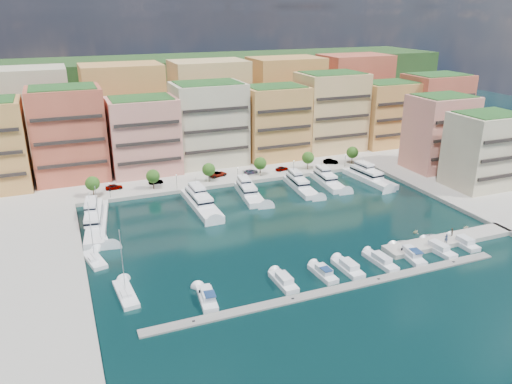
{
  "coord_description": "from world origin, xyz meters",
  "views": [
    {
      "loc": [
        -46.31,
        -97.83,
        48.59
      ],
      "look_at": [
        -3.56,
        8.19,
        6.0
      ],
      "focal_mm": 35.0,
      "sensor_mm": 36.0,
      "label": 1
    }
  ],
  "objects_px": {
    "tree_3": "(260,163)",
    "sailboat_1": "(94,260)",
    "cruiser_5": "(348,268)",
    "car_0": "(114,187)",
    "cruiser_1": "(207,298)",
    "yacht_0": "(96,219)",
    "cruiser_6": "(380,261)",
    "tree_5": "(352,152)",
    "sailboat_0": "(126,295)",
    "tender_1": "(416,231)",
    "car_2": "(218,174)",
    "yacht_2": "(200,202)",
    "tree_0": "(92,183)",
    "cruiser_8": "(437,249)",
    "lamppost_3": "(294,165)",
    "car_5": "(331,161)",
    "car_1": "(156,182)",
    "lamppost_1": "(176,179)",
    "sailboat_2": "(101,240)",
    "cruiser_7": "(410,255)",
    "person_1": "(452,232)",
    "lamppost_2": "(238,172)",
    "lamppost_0": "(109,188)",
    "tender_3": "(466,227)",
    "tender_0": "(400,243)",
    "cruiser_3": "(284,282)",
    "cruiser_9": "(464,243)",
    "yacht_4": "(300,185)",
    "tender_2": "(430,237)",
    "car_3": "(251,171)",
    "lamppost_4": "(345,158)",
    "yacht_5": "(327,180)",
    "tree_2": "(209,170)",
    "tree_4": "(308,158)",
    "cruiser_4": "(323,273)"
  },
  "relations": [
    {
      "from": "tree_3",
      "to": "sailboat_1",
      "type": "relative_size",
      "value": 0.43
    },
    {
      "from": "cruiser_5",
      "to": "car_0",
      "type": "relative_size",
      "value": 1.75
    },
    {
      "from": "cruiser_5",
      "to": "cruiser_1",
      "type": "bearing_deg",
      "value": -179.96
    },
    {
      "from": "yacht_0",
      "to": "cruiser_6",
      "type": "relative_size",
      "value": 2.93
    },
    {
      "from": "tree_5",
      "to": "sailboat_0",
      "type": "relative_size",
      "value": 0.43
    },
    {
      "from": "tender_1",
      "to": "car_2",
      "type": "xyz_separation_m",
      "value": [
        -30.21,
        52.88,
        1.33
      ]
    },
    {
      "from": "yacht_2",
      "to": "cruiser_6",
      "type": "xyz_separation_m",
      "value": [
        25.05,
        -43.46,
        -0.66
      ]
    },
    {
      "from": "tree_0",
      "to": "cruiser_8",
      "type": "bearing_deg",
      "value": -41.97
    },
    {
      "from": "tender_1",
      "to": "lamppost_3",
      "type": "bearing_deg",
      "value": -3.88
    },
    {
      "from": "car_5",
      "to": "car_1",
      "type": "bearing_deg",
      "value": 112.29
    },
    {
      "from": "lamppost_1",
      "to": "sailboat_2",
      "type": "xyz_separation_m",
      "value": [
        -22.91,
        -24.13,
        -3.51
      ]
    },
    {
      "from": "cruiser_7",
      "to": "person_1",
      "type": "distance_m",
      "value": 14.19
    },
    {
      "from": "lamppost_2",
      "to": "car_2",
      "type": "distance_m",
      "value": 7.62
    },
    {
      "from": "lamppost_0",
      "to": "sailboat_2",
      "type": "bearing_deg",
      "value": -101.49
    },
    {
      "from": "tender_3",
      "to": "cruiser_6",
      "type": "bearing_deg",
      "value": 91.59
    },
    {
      "from": "tender_0",
      "to": "car_0",
      "type": "bearing_deg",
      "value": 28.97
    },
    {
      "from": "lamppost_0",
      "to": "cruiser_3",
      "type": "distance_m",
      "value": 61.12
    },
    {
      "from": "lamppost_0",
      "to": "cruiser_9",
      "type": "distance_m",
      "value": 87.78
    },
    {
      "from": "cruiser_8",
      "to": "sailboat_1",
      "type": "relative_size",
      "value": 0.69
    },
    {
      "from": "cruiser_8",
      "to": "cruiser_9",
      "type": "xyz_separation_m",
      "value": [
        7.12,
        0.02,
        0.0
      ]
    },
    {
      "from": "yacht_4",
      "to": "tree_0",
      "type": "bearing_deg",
      "value": 167.06
    },
    {
      "from": "cruiser_6",
      "to": "cruiser_9",
      "type": "height_order",
      "value": "same"
    },
    {
      "from": "cruiser_8",
      "to": "tender_2",
      "type": "bearing_deg",
      "value": 64.75
    },
    {
      "from": "lamppost_3",
      "to": "tender_2",
      "type": "xyz_separation_m",
      "value": [
        9.22,
        -50.2,
        -3.38
      ]
    },
    {
      "from": "lamppost_2",
      "to": "cruiser_1",
      "type": "height_order",
      "value": "lamppost_2"
    },
    {
      "from": "lamppost_2",
      "to": "cruiser_6",
      "type": "bearing_deg",
      "value": -79.61
    },
    {
      "from": "cruiser_1",
      "to": "tender_2",
      "type": "bearing_deg",
      "value": 6.01
    },
    {
      "from": "lamppost_2",
      "to": "tender_2",
      "type": "bearing_deg",
      "value": -61.53
    },
    {
      "from": "lamppost_3",
      "to": "cruiser_1",
      "type": "distance_m",
      "value": 71.19
    },
    {
      "from": "car_2",
      "to": "car_3",
      "type": "relative_size",
      "value": 1.18
    },
    {
      "from": "tree_5",
      "to": "person_1",
      "type": "distance_m",
      "value": 55.52
    },
    {
      "from": "cruiser_1",
      "to": "cruiser_6",
      "type": "height_order",
      "value": "cruiser_1"
    },
    {
      "from": "lamppost_4",
      "to": "tender_0",
      "type": "distance_m",
      "value": 53.02
    },
    {
      "from": "tree_5",
      "to": "yacht_0",
      "type": "distance_m",
      "value": 82.62
    },
    {
      "from": "sailboat_1",
      "to": "tender_1",
      "type": "xyz_separation_m",
      "value": [
        69.28,
        -13.34,
        0.12
      ]
    },
    {
      "from": "lamppost_2",
      "to": "cruiser_5",
      "type": "bearing_deg",
      "value": -87.25
    },
    {
      "from": "lamppost_0",
      "to": "tender_2",
      "type": "bearing_deg",
      "value": -38.45
    },
    {
      "from": "lamppost_4",
      "to": "car_2",
      "type": "distance_m",
      "value": 40.56
    },
    {
      "from": "yacht_5",
      "to": "cruiser_3",
      "type": "height_order",
      "value": "yacht_5"
    },
    {
      "from": "tree_3",
      "to": "lamppost_3",
      "type": "xyz_separation_m",
      "value": [
        10.0,
        -2.3,
        -0.92
      ]
    },
    {
      "from": "tree_2",
      "to": "cruiser_3",
      "type": "bearing_deg",
      "value": -93.2
    },
    {
      "from": "car_1",
      "to": "yacht_4",
      "type": "bearing_deg",
      "value": -114.52
    },
    {
      "from": "cruiser_7",
      "to": "yacht_5",
      "type": "bearing_deg",
      "value": 81.78
    },
    {
      "from": "cruiser_5",
      "to": "tender_0",
      "type": "height_order",
      "value": "cruiser_5"
    },
    {
      "from": "yacht_4",
      "to": "sailboat_1",
      "type": "xyz_separation_m",
      "value": [
        -58.02,
        -23.11,
        -0.78
      ]
    },
    {
      "from": "tree_4",
      "to": "cruiser_6",
      "type": "height_order",
      "value": "tree_4"
    },
    {
      "from": "cruiser_3",
      "to": "sailboat_2",
      "type": "height_order",
      "value": "sailboat_2"
    },
    {
      "from": "cruiser_8",
      "to": "tender_2",
      "type": "xyz_separation_m",
      "value": [
        2.64,
        5.6,
        -0.1
      ]
    },
    {
      "from": "cruiser_4",
      "to": "lamppost_1",
      "type": "bearing_deg",
      "value": 105.14
    },
    {
      "from": "tree_2",
      "to": "cruiser_1",
      "type": "distance_m",
      "value": 61.0
    }
  ]
}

